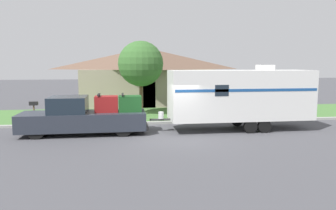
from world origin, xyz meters
name	(u,v)px	position (x,y,z in m)	size (l,w,h in m)	color
ground_plane	(175,138)	(0.00, 0.00, 0.00)	(120.00, 120.00, 0.00)	#47474C
curb_strip	(165,123)	(0.00, 3.75, 0.07)	(80.00, 0.30, 0.14)	#999993
lawn_strip	(158,114)	(0.00, 7.40, 0.01)	(80.00, 7.00, 0.03)	#477538
house_across_street	(146,75)	(-0.35, 13.67, 2.53)	(11.77, 6.60, 4.89)	gray
pickup_truck	(85,117)	(-4.38, 1.52, 0.89)	(6.31, 2.03, 2.03)	black
travel_trailer	(240,95)	(3.76, 1.52, 1.88)	(8.63, 2.25, 3.47)	black
mailbox	(34,107)	(-7.60, 4.63, 1.03)	(0.48, 0.20, 1.34)	brown
tree_in_yard	(141,64)	(-1.19, 7.26, 3.52)	(3.08, 3.08, 5.07)	brown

